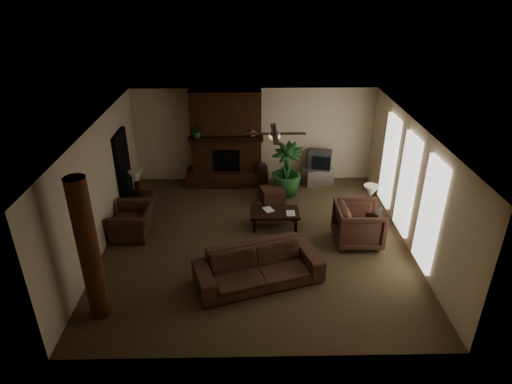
{
  "coord_description": "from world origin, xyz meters",
  "views": [
    {
      "loc": [
        -0.18,
        -8.77,
        5.73
      ],
      "look_at": [
        0.0,
        0.4,
        1.1
      ],
      "focal_mm": 30.81,
      "sensor_mm": 36.0,
      "label": 1
    }
  ],
  "objects_px": {
    "floor_vase": "(260,173)",
    "side_table_left": "(140,203)",
    "sofa": "(258,261)",
    "tv_stand": "(318,175)",
    "log_column": "(89,251)",
    "lamp_right": "(370,193)",
    "side_table_right": "(369,218)",
    "armchair_left": "(132,217)",
    "coffee_table": "(275,213)",
    "lamp_left": "(136,178)",
    "armchair_right": "(359,223)",
    "ottoman": "(272,195)",
    "floor_plant": "(286,181)"
  },
  "relations": [
    {
      "from": "log_column",
      "to": "sofa",
      "type": "relative_size",
      "value": 1.09
    },
    {
      "from": "sofa",
      "to": "lamp_left",
      "type": "bearing_deg",
      "value": 118.43
    },
    {
      "from": "log_column",
      "to": "armchair_right",
      "type": "distance_m",
      "value": 5.86
    },
    {
      "from": "log_column",
      "to": "side_table_left",
      "type": "bearing_deg",
      "value": 91.11
    },
    {
      "from": "armchair_right",
      "to": "side_table_right",
      "type": "xyz_separation_m",
      "value": [
        0.42,
        0.64,
        -0.26
      ]
    },
    {
      "from": "tv_stand",
      "to": "lamp_right",
      "type": "distance_m",
      "value": 2.89
    },
    {
      "from": "lamp_right",
      "to": "tv_stand",
      "type": "bearing_deg",
      "value": 107.1
    },
    {
      "from": "coffee_table",
      "to": "log_column",
      "type": "bearing_deg",
      "value": -138.21
    },
    {
      "from": "coffee_table",
      "to": "side_table_left",
      "type": "relative_size",
      "value": 2.18
    },
    {
      "from": "coffee_table",
      "to": "side_table_left",
      "type": "distance_m",
      "value": 3.58
    },
    {
      "from": "tv_stand",
      "to": "floor_vase",
      "type": "bearing_deg",
      "value": 172.04
    },
    {
      "from": "floor_vase",
      "to": "side_table_right",
      "type": "bearing_deg",
      "value": -43.02
    },
    {
      "from": "log_column",
      "to": "lamp_left",
      "type": "distance_m",
      "value": 3.84
    },
    {
      "from": "sofa",
      "to": "floor_vase",
      "type": "xyz_separation_m",
      "value": [
        0.17,
        4.48,
        -0.07
      ]
    },
    {
      "from": "lamp_right",
      "to": "side_table_left",
      "type": "bearing_deg",
      "value": 170.62
    },
    {
      "from": "armchair_left",
      "to": "lamp_right",
      "type": "distance_m",
      "value": 5.71
    },
    {
      "from": "tv_stand",
      "to": "lamp_right",
      "type": "relative_size",
      "value": 1.31
    },
    {
      "from": "log_column",
      "to": "armchair_left",
      "type": "relative_size",
      "value": 2.54
    },
    {
      "from": "armchair_left",
      "to": "ottoman",
      "type": "bearing_deg",
      "value": 115.31
    },
    {
      "from": "armchair_right",
      "to": "sofa",
      "type": "bearing_deg",
      "value": 121.59
    },
    {
      "from": "log_column",
      "to": "floor_vase",
      "type": "bearing_deg",
      "value": 59.7
    },
    {
      "from": "armchair_left",
      "to": "lamp_left",
      "type": "bearing_deg",
      "value": -175.01
    },
    {
      "from": "sofa",
      "to": "side_table_right",
      "type": "bearing_deg",
      "value": 18.84
    },
    {
      "from": "side_table_right",
      "to": "armchair_left",
      "type": "bearing_deg",
      "value": -178.37
    },
    {
      "from": "log_column",
      "to": "floor_vase",
      "type": "height_order",
      "value": "log_column"
    },
    {
      "from": "log_column",
      "to": "tv_stand",
      "type": "height_order",
      "value": "log_column"
    },
    {
      "from": "side_table_right",
      "to": "coffee_table",
      "type": "bearing_deg",
      "value": 177.06
    },
    {
      "from": "ottoman",
      "to": "armchair_right",
      "type": "bearing_deg",
      "value": -47.84
    },
    {
      "from": "armchair_right",
      "to": "ottoman",
      "type": "distance_m",
      "value": 2.83
    },
    {
      "from": "coffee_table",
      "to": "floor_plant",
      "type": "xyz_separation_m",
      "value": [
        0.43,
        1.78,
        0.05
      ]
    },
    {
      "from": "ottoman",
      "to": "lamp_left",
      "type": "bearing_deg",
      "value": -171.0
    },
    {
      "from": "ottoman",
      "to": "side_table_left",
      "type": "distance_m",
      "value": 3.55
    },
    {
      "from": "tv_stand",
      "to": "lamp_left",
      "type": "bearing_deg",
      "value": -174.98
    },
    {
      "from": "armchair_right",
      "to": "side_table_left",
      "type": "bearing_deg",
      "value": 74.7
    },
    {
      "from": "coffee_table",
      "to": "lamp_left",
      "type": "xyz_separation_m",
      "value": [
        -3.51,
        0.77,
        0.63
      ]
    },
    {
      "from": "floor_plant",
      "to": "log_column",
      "type": "bearing_deg",
      "value": -128.48
    },
    {
      "from": "floor_vase",
      "to": "side_table_left",
      "type": "relative_size",
      "value": 1.4
    },
    {
      "from": "sofa",
      "to": "side_table_left",
      "type": "height_order",
      "value": "sofa"
    },
    {
      "from": "sofa",
      "to": "floor_vase",
      "type": "relative_size",
      "value": 3.32
    },
    {
      "from": "armchair_right",
      "to": "side_table_left",
      "type": "xyz_separation_m",
      "value": [
        -5.39,
        1.54,
        -0.26
      ]
    },
    {
      "from": "floor_vase",
      "to": "side_table_right",
      "type": "relative_size",
      "value": 1.4
    },
    {
      "from": "armchair_left",
      "to": "tv_stand",
      "type": "xyz_separation_m",
      "value": [
        4.87,
        2.78,
        -0.23
      ]
    },
    {
      "from": "floor_vase",
      "to": "armchair_right",
      "type": "bearing_deg",
      "value": -54.52
    },
    {
      "from": "side_table_left",
      "to": "armchair_left",
      "type": "bearing_deg",
      "value": -86.26
    },
    {
      "from": "side_table_left",
      "to": "lamp_right",
      "type": "relative_size",
      "value": 0.85
    },
    {
      "from": "armchair_left",
      "to": "side_table_left",
      "type": "bearing_deg",
      "value": -176.06
    },
    {
      "from": "sofa",
      "to": "lamp_left",
      "type": "height_order",
      "value": "lamp_left"
    },
    {
      "from": "ottoman",
      "to": "lamp_left",
      "type": "height_order",
      "value": "lamp_left"
    },
    {
      "from": "ottoman",
      "to": "floor_vase",
      "type": "relative_size",
      "value": 0.78
    },
    {
      "from": "sofa",
      "to": "side_table_left",
      "type": "distance_m",
      "value": 4.24
    }
  ]
}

